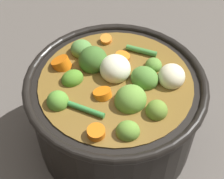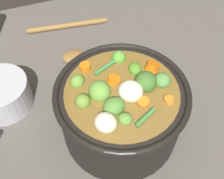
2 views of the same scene
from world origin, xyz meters
The scene contains 4 objects.
ground_plane centered at (0.00, 0.00, 0.00)m, with size 1.10×1.10×0.00m, color #514C47.
cooking_pot centered at (0.00, 0.00, 0.08)m, with size 0.27×0.27×0.17m.
wooden_spoon centered at (-0.03, 0.33, 0.01)m, with size 0.25×0.19×0.02m.
small_saucepan centered at (-0.24, 0.16, 0.04)m, with size 0.20×0.21×0.07m.
Camera 2 is at (-0.13, -0.30, 0.56)m, focal length 44.39 mm.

